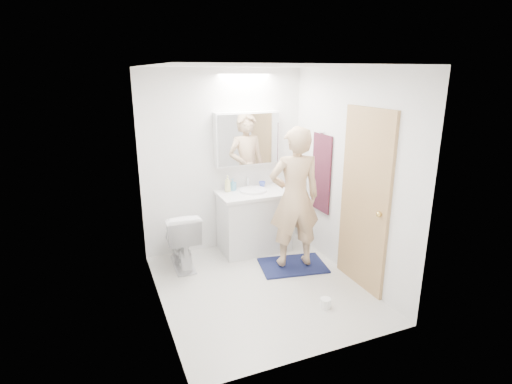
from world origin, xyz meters
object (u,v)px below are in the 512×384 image
soap_bottle_b (233,185)px  toothbrush_cup (262,184)px  toilet_paper_roll (325,303)px  medicine_cabinet (247,139)px  toilet (181,239)px  vanity_cabinet (254,222)px  person (295,198)px  soap_bottle_a (228,184)px

soap_bottle_b → toothbrush_cup: soap_bottle_b is taller
toothbrush_cup → toilet_paper_roll: toothbrush_cup is taller
medicine_cabinet → toilet: bearing=-162.1°
medicine_cabinet → toothbrush_cup: 0.67m
vanity_cabinet → toothbrush_cup: 0.53m
toothbrush_cup → toilet: bearing=-167.2°
vanity_cabinet → person: size_ratio=0.53×
soap_bottle_a → toothbrush_cup: size_ratio=2.39×
medicine_cabinet → toothbrush_cup: bearing=-13.9°
toothbrush_cup → medicine_cabinet: bearing=166.1°
soap_bottle_b → medicine_cabinet: bearing=7.8°
medicine_cabinet → toilet: medicine_cabinet is taller
toilet → soap_bottle_b: 1.00m
toilet_paper_roll → toilet: bearing=128.1°
vanity_cabinet → person: (0.26, -0.66, 0.51)m
medicine_cabinet → toilet_paper_roll: (0.16, -1.82, -1.45)m
toilet → medicine_cabinet: bearing=-160.1°
toilet → soap_bottle_b: soap_bottle_b is taller
person → soap_bottle_b: 0.98m
person → toothbrush_cup: (-0.07, 0.82, -0.04)m
vanity_cabinet → person: person is taller
toilet_paper_roll → vanity_cabinet: bearing=95.2°
medicine_cabinet → person: (0.27, -0.87, -0.60)m
toothbrush_cup → soap_bottle_a: bearing=-178.9°
toilet → toilet_paper_roll: 1.92m
vanity_cabinet → soap_bottle_a: 0.64m
soap_bottle_a → toilet_paper_roll: (0.46, -1.76, -0.88)m
soap_bottle_b → toothbrush_cup: (0.42, -0.02, -0.04)m
person → toilet_paper_roll: (-0.11, -0.94, -0.85)m
vanity_cabinet → person: bearing=-69.0°
person → soap_bottle_a: 0.99m
vanity_cabinet → toothbrush_cup: toothbrush_cup is taller
soap_bottle_a → toilet_paper_roll: size_ratio=1.98×
soap_bottle_b → vanity_cabinet: bearing=-37.7°
toilet → person: bearing=158.7°
vanity_cabinet → medicine_cabinet: size_ratio=1.02×
vanity_cabinet → toilet_paper_roll: bearing=-84.8°
soap_bottle_a → toothbrush_cup: 0.51m
medicine_cabinet → toilet_paper_roll: bearing=-84.9°
soap_bottle_b → toilet_paper_roll: soap_bottle_b is taller
toilet → soap_bottle_a: soap_bottle_a is taller
toothbrush_cup → person: bearing=-85.3°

